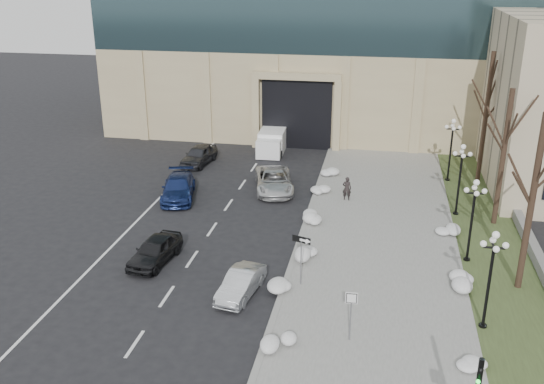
{
  "coord_description": "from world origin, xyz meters",
  "views": [
    {
      "loc": [
        3.33,
        -18.37,
        15.39
      ],
      "look_at": [
        -2.39,
        11.99,
        3.5
      ],
      "focal_mm": 40.0,
      "sensor_mm": 36.0,
      "label": 1
    }
  ],
  "objects": [
    {
      "name": "sidewalk",
      "position": [
        3.5,
        14.0,
        0.06
      ],
      "size": [
        9.0,
        40.0,
        0.12
      ],
      "primitive_type": "cube",
      "color": "#979691",
      "rests_on": "ground"
    },
    {
      "name": "curb",
      "position": [
        -1.0,
        14.0,
        0.07
      ],
      "size": [
        0.3,
        40.0,
        0.14
      ],
      "primitive_type": "cube",
      "color": "#979691",
      "rests_on": "ground"
    },
    {
      "name": "grass_strip",
      "position": [
        10.0,
        14.0,
        0.05
      ],
      "size": [
        4.0,
        40.0,
        0.1
      ],
      "primitive_type": "cube",
      "color": "#364321",
      "rests_on": "ground"
    },
    {
      "name": "stone_wall",
      "position": [
        12.0,
        16.0,
        0.35
      ],
      "size": [
        0.5,
        30.0,
        0.7
      ],
      "primitive_type": "cube",
      "color": "gray",
      "rests_on": "ground"
    },
    {
      "name": "car_a",
      "position": [
        -8.33,
        9.31,
        0.71
      ],
      "size": [
        2.2,
        4.34,
        1.42
      ],
      "primitive_type": "imported",
      "rotation": [
        0.0,
        0.0,
        -0.13
      ],
      "color": "black",
      "rests_on": "ground"
    },
    {
      "name": "car_b",
      "position": [
        -2.96,
        6.82,
        0.62
      ],
      "size": [
        1.91,
        3.94,
        1.25
      ],
      "primitive_type": "imported",
      "rotation": [
        0.0,
        0.0,
        -0.16
      ],
      "color": "#B8BCC0",
      "rests_on": "ground"
    },
    {
      "name": "car_c",
      "position": [
        -10.2,
        18.63,
        0.75
      ],
      "size": [
        3.22,
        5.49,
        1.49
      ],
      "primitive_type": "imported",
      "rotation": [
        0.0,
        0.0,
        0.23
      ],
      "color": "navy",
      "rests_on": "ground"
    },
    {
      "name": "car_d",
      "position": [
        -4.01,
        21.24,
        0.76
      ],
      "size": [
        3.77,
        5.9,
        1.52
      ],
      "primitive_type": "imported",
      "rotation": [
        0.0,
        0.0,
        0.25
      ],
      "color": "silver",
      "rests_on": "ground"
    },
    {
      "name": "car_e",
      "position": [
        -11.0,
        26.02,
        0.75
      ],
      "size": [
        2.31,
        4.6,
        1.5
      ],
      "primitive_type": "imported",
      "rotation": [
        0.0,
        0.0,
        -0.12
      ],
      "color": "#323237",
      "rests_on": "ground"
    },
    {
      "name": "pedestrian",
      "position": [
        1.22,
        20.12,
        0.94
      ],
      "size": [
        0.6,
        0.4,
        1.65
      ],
      "primitive_type": "imported",
      "rotation": [
        0.0,
        0.0,
        3.15
      ],
      "color": "black",
      "rests_on": "sidewalk"
    },
    {
      "name": "box_truck",
      "position": [
        -5.86,
        30.77,
        0.91
      ],
      "size": [
        2.3,
        6.0,
        1.88
      ],
      "rotation": [
        0.0,
        0.0,
        0.04
      ],
      "color": "white",
      "rests_on": "ground"
    },
    {
      "name": "one_way_sign",
      "position": [
        -0.06,
        8.13,
        2.28
      ],
      "size": [
        1.01,
        0.5,
        2.76
      ],
      "rotation": [
        0.0,
        0.0,
        -0.33
      ],
      "color": "slate",
      "rests_on": "ground"
    },
    {
      "name": "keep_sign",
      "position": [
        2.52,
        3.86,
        1.79
      ],
      "size": [
        0.52,
        0.08,
        2.44
      ],
      "rotation": [
        0.0,
        0.0,
        0.04
      ],
      "color": "slate",
      "rests_on": "ground"
    },
    {
      "name": "snow_clump_b",
      "position": [
        -0.35,
        2.8,
        0.3
      ],
      "size": [
        1.1,
        1.6,
        0.36
      ],
      "primitive_type": "ellipsoid",
      "color": "white",
      "rests_on": "sidewalk"
    },
    {
      "name": "snow_clump_c",
      "position": [
        -0.89,
        7.1,
        0.3
      ],
      "size": [
        1.1,
        1.6,
        0.36
      ],
      "primitive_type": "ellipsoid",
      "color": "white",
      "rests_on": "sidewalk"
    },
    {
      "name": "snow_clump_d",
      "position": [
        -0.31,
        11.0,
        0.3
      ],
      "size": [
        1.1,
        1.6,
        0.36
      ],
      "primitive_type": "ellipsoid",
      "color": "white",
      "rests_on": "sidewalk"
    },
    {
      "name": "snow_clump_e",
      "position": [
        -0.79,
        16.21,
        0.3
      ],
      "size": [
        1.1,
        1.6,
        0.36
      ],
      "primitive_type": "ellipsoid",
      "color": "white",
      "rests_on": "sidewalk"
    },
    {
      "name": "snow_clump_f",
      "position": [
        -0.63,
        20.95,
        0.3
      ],
      "size": [
        1.1,
        1.6,
        0.36
      ],
      "primitive_type": "ellipsoid",
      "color": "white",
      "rests_on": "sidewalk"
    },
    {
      "name": "snow_clump_g",
      "position": [
        -0.55,
        24.58,
        0.3
      ],
      "size": [
        1.1,
        1.6,
        0.36
      ],
      "primitive_type": "ellipsoid",
      "color": "white",
      "rests_on": "sidewalk"
    },
    {
      "name": "snow_clump_h",
      "position": [
        7.43,
        2.66,
        0.3
      ],
      "size": [
        1.1,
        1.6,
        0.36
      ],
      "primitive_type": "ellipsoid",
      "color": "white",
      "rests_on": "sidewalk"
    },
    {
      "name": "snow_clump_i",
      "position": [
        7.8,
        9.49,
        0.3
      ],
      "size": [
        1.1,
        1.6,
        0.36
      ],
      "primitive_type": "ellipsoid",
      "color": "white",
      "rests_on": "sidewalk"
    },
    {
      "name": "snow_clump_j",
      "position": [
        7.58,
        15.53,
        0.3
      ],
      "size": [
        1.1,
        1.6,
        0.36
      ],
      "primitive_type": "ellipsoid",
      "color": "white",
      "rests_on": "sidewalk"
    },
    {
      "name": "lamppost_a",
      "position": [
        8.3,
        6.0,
        3.07
      ],
      "size": [
        1.18,
        1.18,
        4.76
      ],
      "color": "black",
      "rests_on": "ground"
    },
    {
      "name": "lamppost_b",
      "position": [
        8.3,
        12.5,
        3.07
      ],
      "size": [
        1.18,
        1.18,
        4.76
      ],
      "color": "black",
      "rests_on": "ground"
    },
    {
      "name": "lamppost_c",
      "position": [
        8.3,
        19.0,
        3.07
      ],
      "size": [
        1.18,
        1.18,
        4.76
      ],
      "color": "black",
      "rests_on": "ground"
    },
    {
      "name": "lamppost_d",
      "position": [
        8.3,
        25.5,
        3.07
      ],
      "size": [
        1.18,
        1.18,
        4.76
      ],
      "color": "black",
      "rests_on": "ground"
    },
    {
      "name": "tree_near",
      "position": [
        10.5,
        10.0,
        5.83
      ],
      "size": [
        3.2,
        3.2,
        9.0
      ],
      "color": "black",
      "rests_on": "ground"
    },
    {
      "name": "tree_mid",
      "position": [
        10.5,
        18.0,
        5.5
      ],
      "size": [
        3.2,
        3.2,
        8.5
      ],
      "color": "black",
      "rests_on": "ground"
    },
    {
      "name": "tree_far",
      "position": [
        10.5,
        26.0,
        6.15
      ],
      "size": [
        3.2,
        3.2,
        9.5
      ],
      "color": "black",
      "rests_on": "ground"
    }
  ]
}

